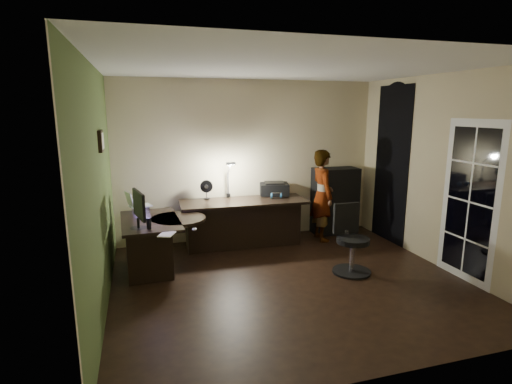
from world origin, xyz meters
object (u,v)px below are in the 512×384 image
object	(u,v)px
desk_left	(151,244)
desk_right	(244,223)
monitor	(138,215)
office_chair	(353,240)
person	(322,195)
cabinet	(335,201)

from	to	relation	value
desk_left	desk_right	world-z (taller)	desk_right
desk_left	monitor	distance (m)	0.65
monitor	office_chair	size ratio (longest dim) A/B	0.58
person	monitor	bearing A→B (deg)	109.57
desk_left	desk_right	xyz separation A→B (m)	(1.49, 0.58, 0.02)
office_chair	person	world-z (taller)	person
desk_right	person	xyz separation A→B (m)	(1.37, -0.05, 0.40)
cabinet	office_chair	world-z (taller)	cabinet
cabinet	office_chair	size ratio (longest dim) A/B	1.26
desk_right	cabinet	world-z (taller)	cabinet
desk_left	office_chair	world-z (taller)	office_chair
desk_right	person	world-z (taller)	person
office_chair	person	xyz separation A→B (m)	(0.22, 1.44, 0.31)
desk_left	monitor	bearing A→B (deg)	-116.05
desk_left	cabinet	bearing A→B (deg)	11.49
office_chair	desk_right	bearing A→B (deg)	127.65
desk_left	office_chair	distance (m)	2.79
desk_left	person	size ratio (longest dim) A/B	0.80
cabinet	office_chair	bearing A→B (deg)	-108.77
cabinet	monitor	distance (m)	3.62
desk_right	monitor	world-z (taller)	monitor
cabinet	monitor	world-z (taller)	cabinet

